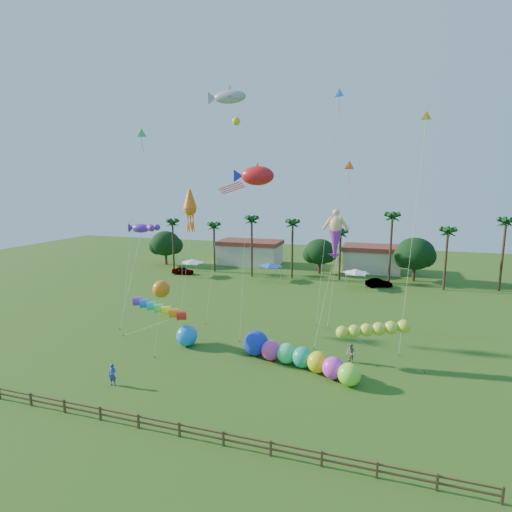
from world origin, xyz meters
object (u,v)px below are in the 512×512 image
(car_b, at_px, (379,283))
(spectator_b, at_px, (351,353))
(blue_ball, at_px, (187,336))
(car_a, at_px, (183,271))
(spectator_a, at_px, (112,375))
(caterpillar_inflatable, at_px, (294,356))

(car_b, height_order, spectator_b, spectator_b)
(spectator_b, distance_m, blue_ball, 15.87)
(car_a, xyz_separation_m, spectator_b, (31.90, -28.49, 0.22))
(car_a, distance_m, car_b, 33.95)
(spectator_a, distance_m, spectator_b, 20.36)
(car_a, height_order, blue_ball, blue_ball)
(caterpillar_inflatable, bearing_deg, spectator_a, -129.90)
(spectator_a, relative_size, spectator_b, 1.01)
(spectator_a, xyz_separation_m, spectator_b, (17.75, 9.97, -0.01))
(car_b, bearing_deg, spectator_b, 156.73)
(spectator_a, bearing_deg, caterpillar_inflatable, 22.59)
(spectator_b, bearing_deg, spectator_a, -101.86)
(spectator_a, xyz_separation_m, caterpillar_inflatable, (13.08, 7.74, 0.09))
(car_a, height_order, spectator_a, spectator_a)
(car_a, relative_size, spectator_a, 2.17)
(car_a, distance_m, spectator_a, 40.98)
(car_a, bearing_deg, spectator_b, -140.30)
(blue_ball, bearing_deg, car_b, 59.54)
(car_b, xyz_separation_m, blue_ball, (-17.88, -30.40, 0.39))
(spectator_a, bearing_deg, blue_ball, 70.00)
(spectator_a, bearing_deg, car_b, 55.31)
(car_b, distance_m, spectator_a, 44.11)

